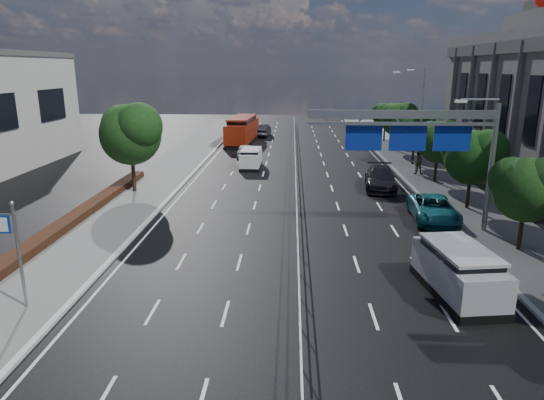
{
  "coord_description": "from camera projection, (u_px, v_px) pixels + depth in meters",
  "views": [
    {
      "loc": [
        -0.34,
        -16.53,
        9.03
      ],
      "look_at": [
        -1.33,
        7.63,
        2.4
      ],
      "focal_mm": 32.0,
      "sensor_mm": 36.0,
      "label": 1
    }
  ],
  "objects": [
    {
      "name": "toilet_sign",
      "position": [
        5.0,
        237.0,
        17.96
      ],
      "size": [
        1.62,
        0.18,
        4.34
      ],
      "color": "gray",
      "rests_on": "ground"
    },
    {
      "name": "streetlight_far",
      "position": [
        418.0,
        114.0,
        41.57
      ],
      "size": [
        2.78,
        2.4,
        9.0
      ],
      "color": "gray",
      "rests_on": "ground"
    },
    {
      "name": "kerb_near",
      "position": [
        65.0,
        308.0,
        18.64
      ],
      "size": [
        0.25,
        140.0,
        0.15
      ],
      "primitive_type": "cube",
      "color": "silver",
      "rests_on": "ground"
    },
    {
      "name": "far_tree_c",
      "position": [
        528.0,
        186.0,
        23.68
      ],
      "size": [
        3.52,
        3.28,
        4.94
      ],
      "color": "black",
      "rests_on": "ground"
    },
    {
      "name": "overhead_gantry",
      "position": [
        422.0,
        133.0,
        26.24
      ],
      "size": [
        10.24,
        0.38,
        7.45
      ],
      "color": "gray",
      "rests_on": "ground"
    },
    {
      "name": "pedestrian_b",
      "position": [
        418.0,
        163.0,
        41.66
      ],
      "size": [
        1.11,
        0.96,
        1.95
      ],
      "primitive_type": "imported",
      "rotation": [
        0.0,
        0.0,
        2.88
      ],
      "color": "gray",
      "rests_on": "sidewalk_far"
    },
    {
      "name": "far_tree_g",
      "position": [
        399.0,
        118.0,
        52.5
      ],
      "size": [
        3.96,
        3.69,
        5.45
      ],
      "color": "black",
      "rests_on": "ground"
    },
    {
      "name": "pedestrian_a",
      "position": [
        489.0,
        186.0,
        33.69
      ],
      "size": [
        0.76,
        0.6,
        1.83
      ],
      "primitive_type": "imported",
      "rotation": [
        0.0,
        0.0,
        3.41
      ],
      "color": "gray",
      "rests_on": "sidewalk_far"
    },
    {
      "name": "kerb_far",
      "position": [
        542.0,
        318.0,
        17.93
      ],
      "size": [
        0.25,
        140.0,
        0.15
      ],
      "primitive_type": "cube",
      "color": "silver",
      "rests_on": "ground"
    },
    {
      "name": "ground",
      "position": [
        299.0,
        315.0,
        18.3
      ],
      "size": [
        160.0,
        160.0,
        0.0
      ],
      "primitive_type": "plane",
      "color": "black",
      "rests_on": "ground"
    },
    {
      "name": "red_bus",
      "position": [
        242.0,
        130.0,
        59.27
      ],
      "size": [
        3.35,
        11.01,
        3.24
      ],
      "rotation": [
        0.0,
        0.0,
        -0.07
      ],
      "color": "black",
      "rests_on": "ground"
    },
    {
      "name": "median_fence",
      "position": [
        296.0,
        174.0,
        39.85
      ],
      "size": [
        0.05,
        85.0,
        1.02
      ],
      "color": "silver",
      "rests_on": "ground"
    },
    {
      "name": "near_car_silver",
      "position": [
        246.0,
        151.0,
        50.23
      ],
      "size": [
        1.64,
        4.07,
        1.39
      ],
      "primitive_type": "imported",
      "rotation": [
        0.0,
        0.0,
        3.14
      ],
      "color": "#A3A6AA",
      "rests_on": "ground"
    },
    {
      "name": "silver_minivan",
      "position": [
        458.0,
        271.0,
        19.71
      ],
      "size": [
        2.76,
        5.2,
        2.06
      ],
      "rotation": [
        0.0,
        0.0,
        0.14
      ],
      "color": "black",
      "rests_on": "ground"
    },
    {
      "name": "parked_car_dark",
      "position": [
        381.0,
        178.0,
        37.13
      ],
      "size": [
        2.96,
        5.87,
        1.64
      ],
      "primitive_type": "imported",
      "rotation": [
        0.0,
        0.0,
        -0.12
      ],
      "color": "black",
      "rests_on": "ground"
    },
    {
      "name": "sidewalk_near",
      "position": [
        2.0,
        307.0,
        18.74
      ],
      "size": [
        5.0,
        140.0,
        0.14
      ],
      "primitive_type": "cube",
      "color": "slate",
      "rests_on": "ground"
    },
    {
      "name": "near_car_dark",
      "position": [
        262.0,
        130.0,
        65.52
      ],
      "size": [
        2.19,
        5.11,
        1.64
      ],
      "primitive_type": "imported",
      "rotation": [
        0.0,
        0.0,
        3.05
      ],
      "color": "black",
      "rests_on": "ground"
    },
    {
      "name": "parked_car_teal",
      "position": [
        434.0,
        209.0,
        29.34
      ],
      "size": [
        2.82,
        5.53,
        1.5
      ],
      "primitive_type": "imported",
      "rotation": [
        0.0,
        0.0,
        -0.06
      ],
      "color": "#175C69",
      "rests_on": "ground"
    },
    {
      "name": "hedge_near",
      "position": [
        24.0,
        252.0,
        23.55
      ],
      "size": [
        1.0,
        36.0,
        0.44
      ],
      "primitive_type": "cube",
      "color": "black",
      "rests_on": "sidewalk_near"
    },
    {
      "name": "far_tree_h",
      "position": [
        386.0,
        114.0,
        59.82
      ],
      "size": [
        3.41,
        3.18,
        4.91
      ],
      "color": "black",
      "rests_on": "ground"
    },
    {
      "name": "far_tree_f",
      "position": [
        416.0,
        129.0,
        45.34
      ],
      "size": [
        3.52,
        3.28,
        5.02
      ],
      "color": "black",
      "rests_on": "ground"
    },
    {
      "name": "far_tree_e",
      "position": [
        439.0,
        139.0,
        38.1
      ],
      "size": [
        3.63,
        3.38,
        5.13
      ],
      "color": "black",
      "rests_on": "ground"
    },
    {
      "name": "far_tree_d",
      "position": [
        474.0,
        154.0,
        30.83
      ],
      "size": [
        3.85,
        3.59,
        5.34
      ],
      "color": "black",
      "rests_on": "ground"
    },
    {
      "name": "white_minivan",
      "position": [
        251.0,
        158.0,
        44.86
      ],
      "size": [
        1.86,
        4.18,
        1.8
      ],
      "rotation": [
        0.0,
        0.0,
        -0.02
      ],
      "color": "black",
      "rests_on": "ground"
    },
    {
      "name": "near_tree_back",
      "position": [
        131.0,
        131.0,
        34.87
      ],
      "size": [
        4.84,
        4.51,
        6.69
      ],
      "color": "black",
      "rests_on": "ground"
    }
  ]
}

